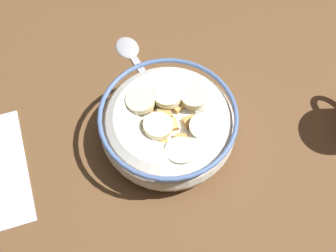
% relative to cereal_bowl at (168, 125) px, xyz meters
% --- Properties ---
extents(ground_plane, '(0.93, 0.93, 0.02)m').
position_rel_cereal_bowl_xyz_m(ground_plane, '(0.00, 0.00, -0.04)').
color(ground_plane, brown).
extents(cereal_bowl, '(0.17, 0.17, 0.06)m').
position_rel_cereal_bowl_xyz_m(cereal_bowl, '(0.00, 0.00, 0.00)').
color(cereal_bowl, silver).
rests_on(cereal_bowl, ground_plane).
extents(spoon, '(0.14, 0.03, 0.01)m').
position_rel_cereal_bowl_xyz_m(spoon, '(0.14, -0.02, -0.03)').
color(spoon, '#A5A5AD').
rests_on(spoon, ground_plane).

